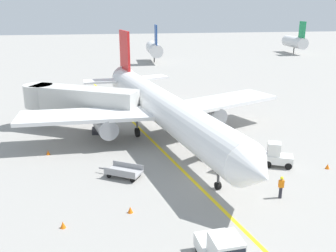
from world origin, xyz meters
name	(u,v)px	position (x,y,z in m)	size (l,w,h in m)	color
ground_plane	(202,184)	(0.00, 0.00, 0.00)	(300.00, 300.00, 0.00)	gray
taxi_line_yellow	(172,160)	(-1.61, 5.00, 0.00)	(0.30, 80.00, 0.01)	yellow
airliner	(162,107)	(-1.73, 10.71, 3.42)	(27.96, 35.02, 10.10)	white
jet_bridge	(73,99)	(-10.88, 14.91, 3.54)	(12.61, 8.07, 4.85)	beige
baggage_tug_near_wing	(277,156)	(7.14, 2.36, 0.93)	(2.72, 2.13, 2.10)	silver
belt_loader_forward_hold	(216,147)	(2.64, 5.57, 0.78)	(4.57, 4.26, 2.59)	silver
belt_loader_aft_hold	(246,153)	(4.85, 3.73, 0.78)	(4.19, 4.62, 2.59)	silver
baggage_cart_loaded	(124,172)	(-6.02, 2.12, 0.47)	(3.65, 2.76, 0.94)	#A5A5A8
ground_crew_marshaller	(281,186)	(5.05, -3.06, 0.91)	(0.36, 0.24, 1.70)	#26262D
safety_cone_nose_left	(130,210)	(-5.82, -3.44, 0.22)	(0.36, 0.36, 0.44)	orange
safety_cone_nose_right	(48,153)	(-12.79, 7.91, 0.22)	(0.36, 0.36, 0.44)	orange
safety_cone_wingtip_left	(63,225)	(-10.11, -4.60, 0.22)	(0.36, 0.36, 0.44)	orange
safety_cone_wingtip_right	(210,123)	(4.47, 14.47, 0.22)	(0.36, 0.36, 0.44)	orange
safety_cone_tail_area	(328,166)	(11.22, 1.09, 0.22)	(0.36, 0.36, 0.44)	orange
distant_aircraft_mid_left	(154,49)	(3.71, 62.97, 3.22)	(3.00, 10.10, 8.80)	silver
distant_aircraft_mid_right	(295,42)	(44.00, 73.34, 3.22)	(3.00, 10.10, 8.80)	silver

